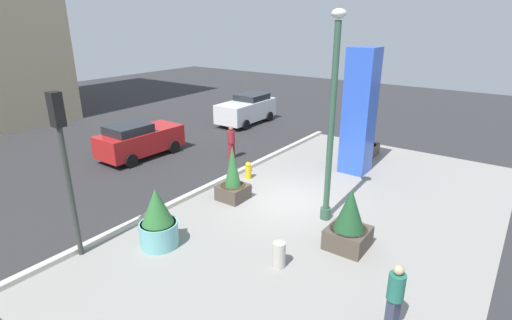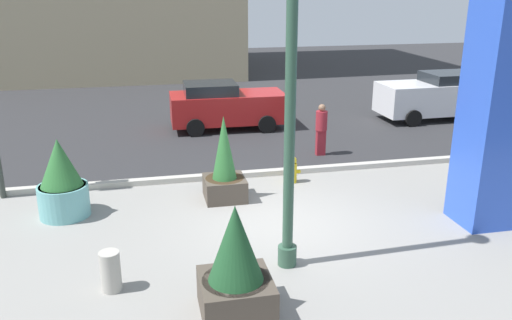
{
  "view_description": "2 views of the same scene",
  "coord_description": "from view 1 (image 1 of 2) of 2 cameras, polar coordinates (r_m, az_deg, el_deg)",
  "views": [
    {
      "loc": [
        -11.42,
        -6.93,
        6.46
      ],
      "look_at": [
        -0.97,
        0.61,
        1.8
      ],
      "focal_mm": 27.53,
      "sensor_mm": 36.0,
      "label": 1
    },
    {
      "loc": [
        -2.85,
        -10.6,
        5.15
      ],
      "look_at": [
        -0.45,
        0.42,
        1.4
      ],
      "focal_mm": 37.29,
      "sensor_mm": 36.0,
      "label": 2
    }
  ],
  "objects": [
    {
      "name": "pedestrian_crossing",
      "position": [
        18.96,
        -3.62,
        2.8
      ],
      "size": [
        0.37,
        0.37,
        1.63
      ],
      "color": "maroon",
      "rests_on": "ground_plane"
    },
    {
      "name": "concrete_bollard",
      "position": [
        11.04,
        3.36,
        -13.6
      ],
      "size": [
        0.36,
        0.36,
        0.75
      ],
      "primitive_type": "cylinder",
      "color": "#B2ADA3",
      "rests_on": "ground_plane"
    },
    {
      "name": "potted_plant_near_left",
      "position": [
        11.94,
        13.38,
        -8.81
      ],
      "size": [
        1.16,
        1.16,
        1.92
      ],
      "color": "#4C4238",
      "rests_on": "ground_plane"
    },
    {
      "name": "lamp_post",
      "position": [
        12.6,
        10.9,
        4.92
      ],
      "size": [
        0.44,
        0.44,
        6.74
      ],
      "color": "#335642",
      "rests_on": "ground_plane"
    },
    {
      "name": "ground_plane",
      "position": [
        17.08,
        -7.35,
        -2.53
      ],
      "size": [
        60.0,
        60.0,
        0.0
      ],
      "primitive_type": "plane",
      "color": "#2D2D30"
    },
    {
      "name": "pedestrian_by_curb",
      "position": [
        9.31,
        19.56,
        -17.98
      ],
      "size": [
        0.44,
        0.44,
        1.66
      ],
      "color": "#33384C",
      "rests_on": "ground_plane"
    },
    {
      "name": "car_intersection",
      "position": [
        25.63,
        -1.36,
        7.41
      ],
      "size": [
        4.35,
        2.13,
        1.83
      ],
      "color": "silver",
      "rests_on": "ground_plane"
    },
    {
      "name": "car_passing_lane",
      "position": [
        20.06,
        -16.62,
        2.85
      ],
      "size": [
        4.2,
        2.09,
        1.73
      ],
      "color": "red",
      "rests_on": "ground_plane"
    },
    {
      "name": "traffic_light_far_side",
      "position": [
        11.52,
        -26.21,
        1.2
      ],
      "size": [
        0.28,
        0.42,
        4.73
      ],
      "color": "#333833",
      "rests_on": "ground_plane"
    },
    {
      "name": "plaza_pavement",
      "position": [
        14.02,
        11.15,
        -7.99
      ],
      "size": [
        18.0,
        10.0,
        0.02
      ],
      "primitive_type": "cube",
      "color": "gray",
      "rests_on": "ground_plane"
    },
    {
      "name": "art_pillar_blue",
      "position": [
        17.42,
        14.8,
        6.73
      ],
      "size": [
        1.16,
        1.16,
        5.39
      ],
      "primitive_type": "cube",
      "color": "blue",
      "rests_on": "ground_plane"
    },
    {
      "name": "potted_plant_near_right",
      "position": [
        20.26,
        15.45,
        2.75
      ],
      "size": [
        1.25,
        1.25,
        2.15
      ],
      "color": "#4C4238",
      "rests_on": "ground_plane"
    },
    {
      "name": "fire_hydrant",
      "position": [
        16.7,
        -1.13,
        -1.52
      ],
      "size": [
        0.36,
        0.26,
        0.75
      ],
      "color": "gold",
      "rests_on": "ground_plane"
    },
    {
      "name": "potted_plant_curbside",
      "position": [
        14.66,
        -3.39,
        -2.82
      ],
      "size": [
        1.01,
        1.01,
        2.15
      ],
      "color": "#4C4238",
      "rests_on": "ground_plane"
    },
    {
      "name": "curb_strip",
      "position": [
        16.49,
        -5.11,
        -2.97
      ],
      "size": [
        18.0,
        0.24,
        0.16
      ],
      "primitive_type": "cube",
      "color": "#B7B2A8",
      "rests_on": "ground_plane"
    },
    {
      "name": "potted_plant_mid_plaza",
      "position": [
        12.07,
        -14.08,
        -8.49
      ],
      "size": [
        1.14,
        1.14,
        1.87
      ],
      "color": "#6BB2B2",
      "rests_on": "ground_plane"
    }
  ]
}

